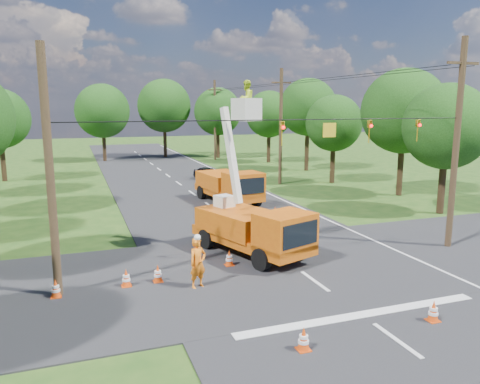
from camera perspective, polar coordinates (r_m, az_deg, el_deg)
name	(u,v)px	position (r m, az deg, el deg)	size (l,w,h in m)	color
ground	(192,194)	(37.17, -5.83, -0.20)	(140.00, 140.00, 0.00)	#204514
road_main	(192,194)	(37.17, -5.83, -0.20)	(12.00, 100.00, 0.06)	black
road_cross	(292,266)	(20.70, 6.42, -8.97)	(56.00, 10.00, 0.07)	black
stop_bar	(361,316)	(16.54, 14.59, -14.42)	(9.00, 0.45, 0.02)	silver
edge_line	(258,189)	(38.86, 2.21, 0.32)	(0.12, 90.00, 0.02)	silver
bucket_truck	(253,220)	(21.59, 1.59, -3.44)	(4.31, 6.74, 7.99)	#CC5F0E
second_truck	(230,186)	(33.11, -1.28, 0.80)	(3.36, 6.88, 2.48)	#CC5F0E
ground_worker	(198,263)	(18.01, -5.17, -8.63)	(0.72, 0.47, 1.97)	#ED5414
distant_car	(208,174)	(43.66, -3.90, 2.25)	(1.45, 3.60, 1.23)	black
traffic_cone_0	(304,339)	(14.00, 7.76, -17.35)	(0.38, 0.38, 0.71)	#DE430B
traffic_cone_1	(433,311)	(16.72, 22.51, -13.29)	(0.38, 0.38, 0.71)	#DE430B
traffic_cone_2	(277,222)	(26.73, 4.49, -3.63)	(0.38, 0.38, 0.71)	#DE430B
traffic_cone_3	(275,212)	(29.05, 4.28, -2.48)	(0.38, 0.38, 0.71)	#DE430B
traffic_cone_4	(158,274)	(18.95, -9.99, -9.78)	(0.38, 0.38, 0.71)	#DE430B
traffic_cone_5	(126,278)	(18.74, -13.70, -10.15)	(0.38, 0.38, 0.71)	#DE430B
traffic_cone_6	(56,289)	(18.50, -21.56, -10.89)	(0.38, 0.38, 0.71)	#DE430B
traffic_cone_7	(254,196)	(34.07, 1.72, -0.52)	(0.38, 0.38, 0.71)	#DE430B
traffic_cone_8	(229,258)	(20.47, -1.32, -8.06)	(0.38, 0.38, 0.71)	#DE430B
pole_right_near	(456,143)	(24.57, 24.87, 5.41)	(1.80, 0.30, 10.00)	#4C3823
pole_right_mid	(281,126)	(41.27, 4.99, 8.02)	(1.80, 0.30, 10.00)	#4C3823
pole_right_far	(215,120)	(60.02, -3.08, 8.82)	(1.80, 0.30, 10.00)	#4C3823
pole_left	(50,174)	(17.66, -22.17, 1.99)	(0.30, 0.30, 9.00)	#4C3823
signal_span	(342,129)	(20.62, 12.37, 7.49)	(18.00, 0.29, 1.07)	black
tree_right_a	(446,127)	(32.33, 23.87, 7.30)	(5.40, 5.40, 8.28)	#382616
tree_right_b	(404,111)	(37.82, 19.35, 9.26)	(6.40, 6.40, 9.65)	#382616
tree_right_c	(334,123)	(42.57, 11.38, 8.21)	(5.00, 5.00, 7.83)	#382616
tree_right_d	(308,107)	(50.30, 8.28, 10.19)	(6.00, 6.00, 9.70)	#382616
tree_right_e	(269,114)	(57.10, 3.55, 9.43)	(5.60, 5.60, 8.63)	#382616
tree_far_a	(102,111)	(60.60, -16.43, 9.45)	(6.60, 6.60, 9.50)	#382616
tree_far_b	(164,106)	(63.56, -9.24, 10.33)	(7.00, 7.00, 10.32)	#382616
tree_far_c	(218,112)	(62.20, -2.73, 9.76)	(6.20, 6.20, 9.18)	#382616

